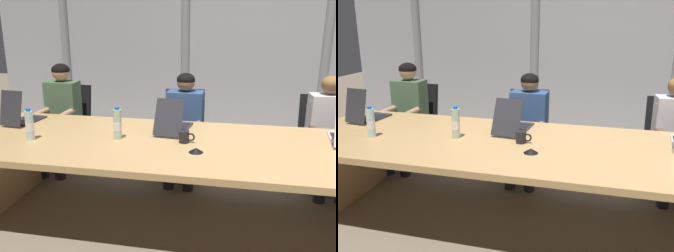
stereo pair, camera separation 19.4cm
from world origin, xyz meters
TOP-DOWN VIEW (x-y plane):
  - ground_plane at (0.00, 0.00)m, footprint 14.97×14.97m
  - conference_table at (0.00, 0.00)m, footprint 4.89×1.27m
  - curtain_backdrop at (0.00, 2.49)m, footprint 7.48×0.17m
  - laptop_left_end at (-2.13, 0.27)m, footprint 0.25×0.44m
  - laptop_left_mid at (-0.68, 0.31)m, footprint 0.28×0.50m
  - office_chair_left_end at (-2.09, 1.08)m, footprint 0.60×0.60m
  - office_chair_left_mid at (-0.71, 1.08)m, footprint 0.60×0.61m
  - office_chair_center at (0.71, 1.08)m, footprint 0.60×0.60m
  - person_left_end at (-2.09, 0.93)m, footprint 0.36×0.55m
  - person_left_mid at (-0.69, 0.92)m, footprint 0.39×0.55m
  - water_bottle_primary at (-1.78, -0.16)m, footprint 0.07×0.07m
  - water_bottle_secondary at (-1.09, -0.01)m, footprint 0.07×0.07m
  - coffee_mug_near at (-0.54, 0.01)m, footprint 0.13×0.08m
  - conference_mic_middle at (-0.43, -0.19)m, footprint 0.11×0.11m

SIDE VIEW (x-z plane):
  - ground_plane at x=0.00m, z-range 0.00..0.00m
  - office_chair_center at x=0.71m, z-range -0.11..0.79m
  - office_chair_left_mid at x=-0.71m, z-range -0.11..0.80m
  - office_chair_left_end at x=-2.09m, z-range -0.12..0.80m
  - conference_table at x=0.00m, z-range 0.24..0.96m
  - person_left_mid at x=-0.69m, z-range 0.07..1.20m
  - person_left_end at x=-2.09m, z-range 0.08..1.27m
  - conference_mic_middle at x=-0.43m, z-range 0.72..0.76m
  - coffee_mug_near at x=-0.54m, z-range 0.72..0.82m
  - laptop_left_mid at x=-0.68m, z-range 0.63..0.93m
  - laptop_left_end at x=-2.13m, z-range 0.62..0.95m
  - water_bottle_primary at x=-1.78m, z-range 0.71..0.97m
  - water_bottle_secondary at x=-1.09m, z-range 0.71..0.98m
  - curtain_backdrop at x=0.00m, z-range 0.00..2.67m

